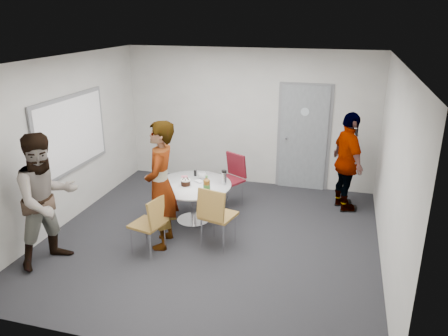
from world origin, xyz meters
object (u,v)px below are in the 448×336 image
(whiteboard, at_px, (72,133))
(person_left, at_px, (47,200))
(table, at_px, (194,189))
(person_right, at_px, (348,162))
(door, at_px, (303,138))
(chair_near_right, at_px, (215,212))
(chair_near_left, at_px, (152,220))
(chair_far, at_px, (232,174))
(person_main, at_px, (161,186))

(whiteboard, relative_size, person_left, 1.02)
(table, distance_m, person_left, 2.30)
(person_left, distance_m, person_right, 4.85)
(table, relative_size, person_left, 0.68)
(door, distance_m, whiteboard, 4.25)
(door, bearing_deg, chair_near_right, -109.17)
(door, xyz_separation_m, chair_near_left, (-1.78, -3.17, -0.49))
(chair_far, bearing_deg, chair_near_left, 100.86)
(chair_far, bearing_deg, person_main, 98.88)
(table, distance_m, chair_near_left, 1.18)
(chair_near_right, bearing_deg, table, 141.14)
(chair_far, height_order, person_right, person_right)
(chair_near_right, xyz_separation_m, person_left, (-2.09, -0.95, 0.35))
(door, relative_size, person_right, 1.21)
(table, relative_size, person_right, 0.73)
(table, xyz_separation_m, chair_near_right, (0.59, -0.75, 0.01))
(whiteboard, bearing_deg, chair_near_right, -10.67)
(person_left, bearing_deg, chair_near_left, -40.77)
(chair_far, xyz_separation_m, person_main, (-0.62, -1.69, 0.37))
(door, distance_m, chair_far, 1.70)
(person_left, xyz_separation_m, person_right, (3.90, 2.89, -0.06))
(chair_near_left, xyz_separation_m, person_right, (2.63, 2.34, 0.34))
(door, xyz_separation_m, table, (-1.55, -2.02, -0.44))
(chair_far, bearing_deg, whiteboard, 53.32)
(table, height_order, chair_near_right, table)
(chair_near_left, xyz_separation_m, chair_far, (0.65, 1.99, 0.05))
(table, relative_size, chair_far, 1.34)
(door, relative_size, chair_near_right, 2.21)
(chair_near_left, bearing_deg, door, -16.82)
(person_main, bearing_deg, door, 138.04)
(door, xyz_separation_m, person_right, (0.85, -0.84, -0.15))
(whiteboard, height_order, person_main, whiteboard)
(whiteboard, height_order, person_right, whiteboard)
(chair_near_left, distance_m, chair_near_right, 0.91)
(person_left, relative_size, person_right, 1.06)
(whiteboard, height_order, chair_near_right, whiteboard)
(chair_near_right, relative_size, person_left, 0.51)
(chair_near_left, xyz_separation_m, person_main, (0.03, 0.30, 0.42))
(door, distance_m, person_main, 3.37)
(chair_near_right, xyz_separation_m, person_right, (1.81, 1.94, 0.29))
(door, height_order, person_right, door)
(chair_near_right, xyz_separation_m, person_main, (-0.79, -0.11, 0.37))
(chair_near_left, bearing_deg, chair_near_right, -51.31)
(chair_near_left, bearing_deg, chair_far, -5.75)
(table, bearing_deg, person_left, -131.37)
(table, xyz_separation_m, chair_far, (0.42, 0.83, 0.00))
(chair_near_right, bearing_deg, whiteboard, -177.51)
(chair_near_right, bearing_deg, chair_near_left, -140.66)
(chair_near_right, xyz_separation_m, chair_far, (-0.16, 1.58, -0.00))
(door, bearing_deg, chair_near_left, -119.32)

